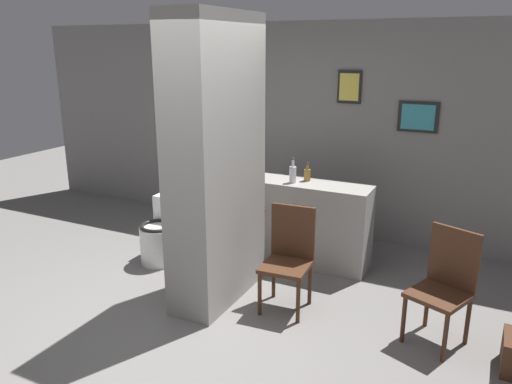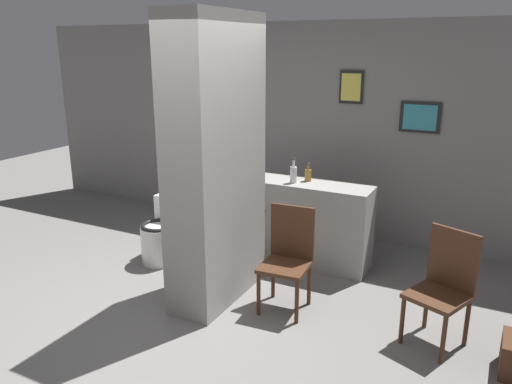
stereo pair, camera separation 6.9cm
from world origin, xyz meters
name	(u,v)px [view 1 (the left image)]	position (x,y,z in m)	size (l,w,h in m)	color
ground_plane	(179,319)	(0.00, 0.00, 0.00)	(14.00, 14.00, 0.00)	slate
wall_back	(294,129)	(0.00, 2.63, 1.30)	(8.00, 0.09, 2.60)	gray
pillar_center	(216,163)	(0.09, 0.56, 1.30)	(0.47, 1.12, 2.60)	gray
counter_shelf	(301,222)	(0.51, 1.64, 0.45)	(1.50, 0.44, 0.91)	gray
toilet	(162,235)	(-0.88, 0.96, 0.30)	(0.41, 0.57, 0.70)	white
chair_near_pillar	(289,255)	(0.77, 0.65, 0.51)	(0.44, 0.44, 0.94)	#422616
chair_by_doorway	(445,283)	(2.09, 0.68, 0.51)	(0.53, 0.53, 0.94)	#422616
bicycle	(229,226)	(-0.32, 1.49, 0.32)	(1.68, 0.42, 0.65)	black
bottle_tall	(293,174)	(0.42, 1.57, 1.01)	(0.07, 0.07, 0.27)	silver
bottle_short	(307,174)	(0.53, 1.71, 0.98)	(0.07, 0.07, 0.20)	olive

